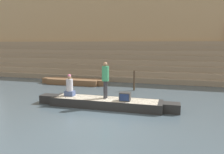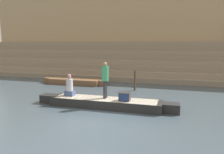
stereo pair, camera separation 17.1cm
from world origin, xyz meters
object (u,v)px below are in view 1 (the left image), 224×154
object	(u,v)px
tv_set	(125,97)
mooring_post	(134,80)
moored_boat_shore	(74,81)
rowboat_main	(106,103)
person_standing	(105,77)
person_rowing	(70,87)

from	to	relation	value
tv_set	mooring_post	world-z (taller)	mooring_post
tv_set	moored_boat_shore	world-z (taller)	tv_set
rowboat_main	tv_set	distance (m)	1.10
rowboat_main	mooring_post	bearing A→B (deg)	83.30
person_standing	moored_boat_shore	size ratio (longest dim) A/B	0.35
person_standing	mooring_post	distance (m)	4.26
moored_boat_shore	mooring_post	world-z (taller)	mooring_post
person_rowing	mooring_post	world-z (taller)	person_rowing
person_rowing	moored_boat_shore	distance (m)	5.62
rowboat_main	mooring_post	distance (m)	4.31
moored_boat_shore	mooring_post	size ratio (longest dim) A/B	3.82
person_rowing	tv_set	xyz separation A→B (m)	(2.99, -0.24, -0.25)
person_standing	tv_set	world-z (taller)	person_standing
rowboat_main	moored_boat_shore	bearing A→B (deg)	131.20
rowboat_main	moored_boat_shore	distance (m)	6.69
person_standing	mooring_post	bearing A→B (deg)	91.62
rowboat_main	tv_set	xyz separation A→B (m)	(1.01, -0.14, 0.40)
person_standing	mooring_post	world-z (taller)	person_standing
tv_set	moored_boat_shore	xyz separation A→B (m)	(-5.17, 5.38, -0.41)
person_standing	rowboat_main	bearing A→B (deg)	-60.02
person_rowing	tv_set	size ratio (longest dim) A/B	2.21
person_standing	moored_boat_shore	xyz separation A→B (m)	(-4.13, 5.13, -1.25)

